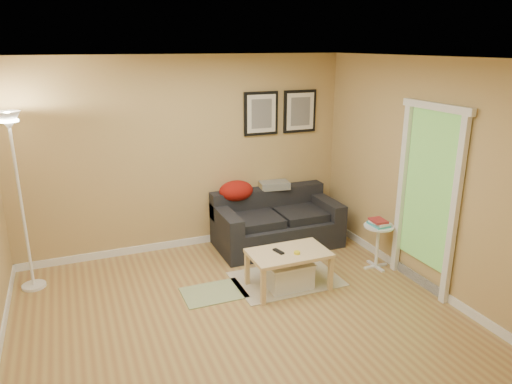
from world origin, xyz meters
The scene contains 22 objects.
floor centered at (0.00, 0.00, 0.00)m, with size 4.50×4.50×0.00m, color #A78747.
ceiling centered at (0.00, 0.00, 2.60)m, with size 4.50×4.50×0.00m, color white.
wall_back centered at (0.00, 2.00, 1.30)m, with size 4.50×4.50×0.00m, color tan.
wall_front centered at (0.00, -2.00, 1.30)m, with size 4.50×4.50×0.00m, color tan.
wall_right centered at (2.25, 0.00, 1.30)m, with size 4.00×4.00×0.00m, color tan.
baseboard_back centered at (0.00, 1.99, 0.05)m, with size 4.50×0.02×0.10m, color white.
baseboard_right centered at (2.24, 0.00, 0.05)m, with size 0.02×4.00×0.10m, color white.
sofa centered at (1.15, 1.53, 0.38)m, with size 1.70×0.90×0.75m, color black, non-canonical shape.
red_throw centered at (0.65, 1.84, 0.77)m, with size 0.48×0.36×0.28m, color maroon, non-canonical shape.
plaid_throw centered at (1.24, 1.86, 0.78)m, with size 0.42×0.26×0.10m, color tan, non-canonical shape.
framed_print_left centered at (1.08, 1.98, 1.80)m, with size 0.50×0.04×0.60m, color black, non-canonical shape.
framed_print_right centered at (1.68, 1.98, 1.80)m, with size 0.50×0.04×0.60m, color black, non-canonical shape.
area_rug centered at (0.82, 0.54, 0.01)m, with size 1.25×0.85×0.01m, color beige.
green_runner centered at (-0.09, 0.55, 0.01)m, with size 0.70×0.50×0.01m, color #668C4C.
coffee_table centered at (0.75, 0.36, 0.23)m, with size 0.91×0.55×0.45m, color beige, non-canonical shape.
remote_control centered at (0.64, 0.39, 0.46)m, with size 0.05×0.16×0.02m, color black.
tape_roll centered at (0.81, 0.27, 0.47)m, with size 0.07×0.07×0.03m, color yellow.
storage_bin centered at (0.76, 0.36, 0.16)m, with size 0.52×0.38×0.32m, color white, non-canonical shape.
side_table centered at (2.02, 0.41, 0.28)m, with size 0.37×0.37×0.57m, color white, non-canonical shape.
book_stack centered at (2.02, 0.42, 0.61)m, with size 0.19×0.25×0.08m, color teal, non-canonical shape.
floor_lamp centered at (-2.00, 1.48, 0.97)m, with size 0.27×0.27×2.06m, color white, non-canonical shape.
doorway centered at (2.20, -0.15, 1.02)m, with size 0.12×1.01×2.13m, color white, non-canonical shape.
Camera 1 is at (-1.46, -4.11, 2.72)m, focal length 33.37 mm.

